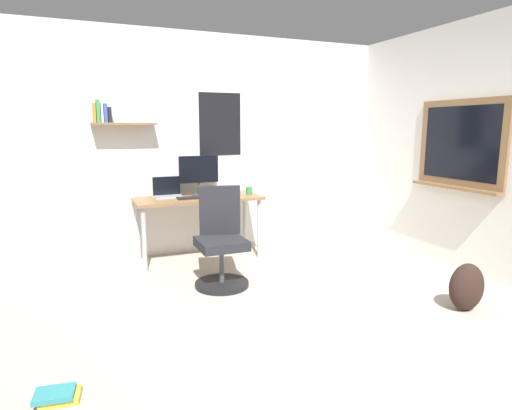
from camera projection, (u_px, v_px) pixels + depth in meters
ground_plane at (286, 335)px, 3.17m from camera, size 5.20×5.20×0.00m
wall_back at (196, 145)px, 5.17m from camera, size 5.00×0.30×2.60m
desk at (199, 204)px, 4.91m from camera, size 1.43×0.58×0.73m
office_chair at (221, 243)px, 4.14m from camera, size 0.52×0.54×0.95m
laptop at (168, 192)px, 4.90m from camera, size 0.31×0.21×0.23m
monitor_primary at (199, 173)px, 4.95m from camera, size 0.46×0.17×0.46m
keyboard at (194, 198)px, 4.81m from camera, size 0.37×0.13×0.02m
computer_mouse at (218, 195)px, 4.91m from camera, size 0.10×0.06×0.03m
coffee_mug at (249, 190)px, 5.10m from camera, size 0.08×0.08×0.09m
backpack at (466, 287)px, 3.57m from camera, size 0.32×0.22×0.40m
book_stack_on_floor at (58, 396)px, 2.40m from camera, size 0.26×0.19×0.07m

